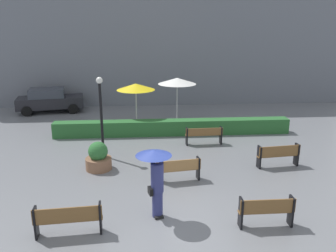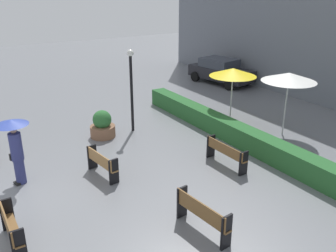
% 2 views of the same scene
% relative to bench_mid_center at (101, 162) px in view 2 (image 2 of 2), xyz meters
% --- Properties ---
extents(ground_plane, '(60.00, 60.00, 0.00)m').
position_rel_bench_mid_center_xyz_m(ground_plane, '(-0.56, -2.75, -0.51)').
color(ground_plane, slate).
extents(bench_mid_center, '(1.54, 0.54, 0.87)m').
position_rel_bench_mid_center_xyz_m(bench_mid_center, '(0.00, 0.00, 0.00)').
color(bench_mid_center, '#9E7242').
rests_on(bench_mid_center, ground).
extents(bench_near_right, '(1.59, 0.33, 0.91)m').
position_rel_bench_mid_center_xyz_m(bench_near_right, '(2.12, -3.20, 0.03)').
color(bench_near_right, brown).
rests_on(bench_near_right, ground).
extents(bench_far_right, '(1.79, 0.51, 0.93)m').
position_rel_bench_mid_center_xyz_m(bench_far_right, '(4.13, 1.03, 0.05)').
color(bench_far_right, brown).
rests_on(bench_far_right, ground).
extents(bench_back_row, '(1.81, 0.41, 0.85)m').
position_rel_bench_mid_center_xyz_m(bench_back_row, '(1.59, 3.98, 0.01)').
color(bench_back_row, brown).
rests_on(bench_back_row, ground).
extents(pedestrian_with_umbrella, '(1.06, 1.06, 2.14)m').
position_rel_bench_mid_center_xyz_m(pedestrian_with_umbrella, '(-1.00, -2.40, 0.92)').
color(pedestrian_with_umbrella, navy).
rests_on(pedestrian_with_umbrella, ground).
extents(planter_pot, '(1.04, 1.04, 1.15)m').
position_rel_bench_mid_center_xyz_m(planter_pot, '(-3.15, 1.34, -0.02)').
color(planter_pot, brown).
rests_on(planter_pot, ground).
extents(lamp_post, '(0.28, 0.28, 3.52)m').
position_rel_bench_mid_center_xyz_m(lamp_post, '(-3.12, 2.72, 1.68)').
color(lamp_post, black).
rests_on(lamp_post, ground).
extents(patio_umbrella_yellow, '(2.10, 2.10, 2.52)m').
position_rel_bench_mid_center_xyz_m(patio_umbrella_yellow, '(-1.70, 7.04, 1.83)').
color(patio_umbrella_yellow, silver).
rests_on(patio_umbrella_yellow, ground).
extents(patio_umbrella_white, '(2.21, 2.21, 2.67)m').
position_rel_bench_mid_center_xyz_m(patio_umbrella_white, '(0.66, 7.92, 1.98)').
color(patio_umbrella_white, silver).
rests_on(patio_umbrella_white, ground).
extents(hedge_strip, '(12.37, 0.70, 0.79)m').
position_rel_bench_mid_center_xyz_m(hedge_strip, '(0.22, 5.65, -0.11)').
color(hedge_strip, '#28602D').
rests_on(hedge_strip, ground).
extents(parked_car, '(4.44, 2.54, 1.57)m').
position_rel_bench_mid_center_xyz_m(parked_car, '(-7.49, 11.20, 0.31)').
color(parked_car, black).
rests_on(parked_car, ground).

